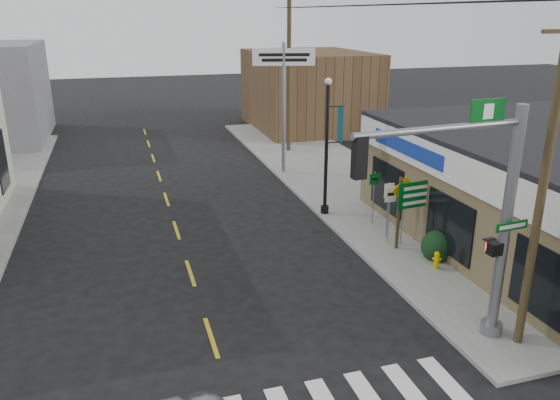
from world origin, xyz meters
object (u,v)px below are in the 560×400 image
object	(u,v)px
fire_hydrant	(437,259)
dance_center_sign	(284,76)
traffic_signal_pole	(483,204)
guide_sign	(416,201)
utility_pole_far	(289,68)
lamp_post	(328,137)
utility_pole_near	(543,186)
bare_tree	(496,163)

from	to	relation	value
fire_hydrant	dance_center_sign	bearing A→B (deg)	96.39
traffic_signal_pole	guide_sign	world-z (taller)	traffic_signal_pole
traffic_signal_pole	fire_hydrant	xyz separation A→B (m)	(1.49, 3.85, -3.42)
guide_sign	utility_pole_far	world-z (taller)	utility_pole_far
traffic_signal_pole	dance_center_sign	world-z (taller)	dance_center_sign
lamp_post	utility_pole_near	world-z (taller)	utility_pole_near
guide_sign	bare_tree	distance (m)	2.97
guide_sign	fire_hydrant	distance (m)	2.35
guide_sign	utility_pole_near	size ratio (longest dim) A/B	0.33
traffic_signal_pole	utility_pole_near	bearing A→B (deg)	-30.05
guide_sign	utility_pole_far	distance (m)	15.84
guide_sign	bare_tree	xyz separation A→B (m)	(2.00, -1.47, 1.63)
traffic_signal_pole	utility_pole_far	distance (m)	21.33
lamp_post	dance_center_sign	xyz separation A→B (m)	(0.14, 6.64, 1.77)
fire_hydrant	utility_pole_near	world-z (taller)	utility_pole_near
utility_pole_near	guide_sign	bearing A→B (deg)	81.01
lamp_post	dance_center_sign	bearing A→B (deg)	105.13
traffic_signal_pole	utility_pole_near	size ratio (longest dim) A/B	0.76
utility_pole_near	utility_pole_far	world-z (taller)	utility_pole_far
dance_center_sign	bare_tree	size ratio (longest dim) A/B	1.57
utility_pole_far	bare_tree	bearing A→B (deg)	-80.16
guide_sign	fire_hydrant	size ratio (longest dim) A/B	4.38
traffic_signal_pole	guide_sign	distance (m)	6.27
fire_hydrant	lamp_post	world-z (taller)	lamp_post
utility_pole_near	bare_tree	bearing A→B (deg)	58.01
dance_center_sign	utility_pole_far	xyz separation A→B (m)	(1.75, 4.60, -0.05)
bare_tree	guide_sign	bearing A→B (deg)	143.69
dance_center_sign	fire_hydrant	bearing A→B (deg)	-70.57
guide_sign	dance_center_sign	bearing A→B (deg)	91.40
bare_tree	traffic_signal_pole	bearing A→B (deg)	-130.62
guide_sign	bare_tree	size ratio (longest dim) A/B	0.63
lamp_post	bare_tree	world-z (taller)	lamp_post
traffic_signal_pole	fire_hydrant	bearing A→B (deg)	63.83
guide_sign	dance_center_sign	xyz separation A→B (m)	(-1.58, 10.89, 3.33)
bare_tree	fire_hydrant	bearing A→B (deg)	-169.68
bare_tree	utility_pole_far	xyz separation A→B (m)	(-1.84, 16.97, 1.64)
guide_sign	utility_pole_near	xyz separation A→B (m)	(-0.46, -6.26, 2.50)
guide_sign	utility_pole_near	bearing A→B (deg)	-101.10
dance_center_sign	bare_tree	xyz separation A→B (m)	(3.59, -12.36, -1.70)
fire_hydrant	utility_pole_far	size ratio (longest dim) A/B	0.06
fire_hydrant	utility_pole_near	xyz separation A→B (m)	(-0.31, -4.40, 3.92)
traffic_signal_pole	utility_pole_near	xyz separation A→B (m)	(1.18, -0.55, 0.50)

